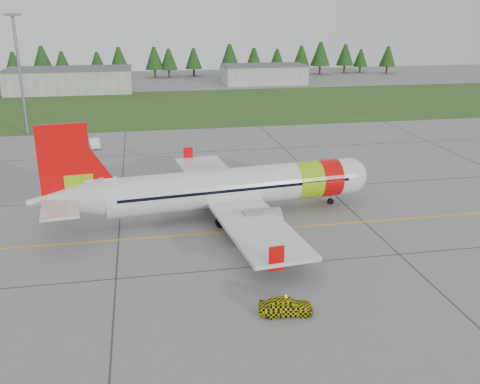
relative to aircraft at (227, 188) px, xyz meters
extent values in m
plane|color=gray|center=(3.72, -12.38, -3.16)|extent=(320.00, 320.00, 0.00)
cylinder|color=silver|center=(0.87, 0.10, 0.04)|extent=(27.12, 7.06, 4.02)
sphere|color=silver|center=(14.20, 1.63, 0.04)|extent=(4.02, 4.02, 4.02)
cone|color=silver|center=(-16.04, -1.84, 0.41)|extent=(7.64, 4.82, 4.02)
cube|color=black|center=(14.51, 1.66, 0.41)|extent=(1.95, 2.85, 0.58)
cylinder|color=#8EC20E|center=(9.08, 1.04, 0.04)|extent=(3.13, 4.38, 4.10)
cylinder|color=red|center=(11.54, 1.32, 0.04)|extent=(2.72, 4.34, 4.10)
cube|color=silver|center=(0.36, 0.04, -1.09)|extent=(9.40, 33.46, 0.37)
cube|color=red|center=(-2.53, 16.23, -0.52)|extent=(1.25, 0.33, 2.06)
cube|color=red|center=(1.21, -16.38, -0.52)|extent=(1.25, 0.33, 2.06)
cylinder|color=gray|center=(1.25, 5.86, -1.66)|extent=(3.94, 2.58, 2.17)
cylinder|color=gray|center=(2.55, -5.42, -1.66)|extent=(3.94, 2.58, 2.17)
cube|color=red|center=(-15.84, -1.82, 3.86)|extent=(4.76, 0.91, 7.84)
cube|color=#8EC20E|center=(-14.71, -1.69, 1.59)|extent=(2.72, 0.74, 2.48)
cube|color=silver|center=(-16.56, -1.90, 0.66)|extent=(4.63, 12.17, 0.23)
cylinder|color=slate|center=(12.15, 1.39, -2.43)|extent=(0.19, 0.19, 1.44)
cylinder|color=black|center=(12.15, 1.39, -2.80)|extent=(0.73, 0.37, 0.70)
cylinder|color=slate|center=(-0.99, 2.79, -2.17)|extent=(0.23, 0.23, 1.96)
cylinder|color=black|center=(-1.40, 2.75, -2.62)|extent=(1.12, 0.58, 1.07)
cylinder|color=slate|center=(-0.34, -2.95, -2.17)|extent=(0.23, 0.23, 1.96)
cylinder|color=black|center=(-0.75, -2.99, -2.62)|extent=(1.12, 0.58, 1.07)
imported|color=#F0EB0D|center=(0.99, -20.09, -1.20)|extent=(1.51, 1.72, 3.91)
imported|color=white|center=(-15.93, 33.71, -0.98)|extent=(1.70, 1.63, 4.34)
cube|color=#30561E|center=(3.72, 69.62, -3.14)|extent=(320.00, 50.00, 0.03)
cube|color=gold|center=(3.72, -4.38, -3.14)|extent=(120.00, 0.25, 0.02)
cube|color=#A8A8A3|center=(-26.28, 97.62, -0.16)|extent=(32.00, 14.00, 6.00)
cube|color=#A8A8A3|center=(28.72, 105.62, -0.56)|extent=(24.00, 12.00, 5.20)
cylinder|color=slate|center=(-28.28, 45.62, 6.84)|extent=(0.50, 0.50, 20.00)
camera|label=1|loc=(-8.55, -52.72, 17.73)|focal=40.00mm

